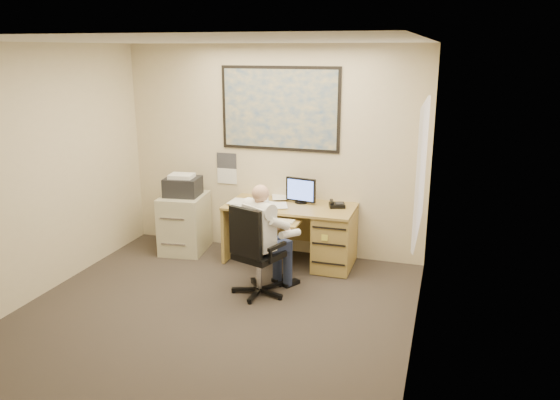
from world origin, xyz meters
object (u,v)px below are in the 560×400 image
(desk, at_px, (316,231))
(filing_cabinet, at_px, (184,218))
(person, at_px, (260,240))
(office_chair, at_px, (259,269))

(desk, relative_size, filing_cabinet, 1.51)
(desk, bearing_deg, filing_cabinet, -178.44)
(desk, distance_m, person, 1.08)
(office_chair, bearing_deg, desk, 89.89)
(office_chair, relative_size, person, 0.84)
(office_chair, distance_m, person, 0.33)
(office_chair, xyz_separation_m, person, (-0.02, 0.08, 0.32))
(desk, xyz_separation_m, office_chair, (-0.38, -1.06, -0.14))
(person, bearing_deg, filing_cabinet, 176.34)
(desk, bearing_deg, office_chair, -109.64)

